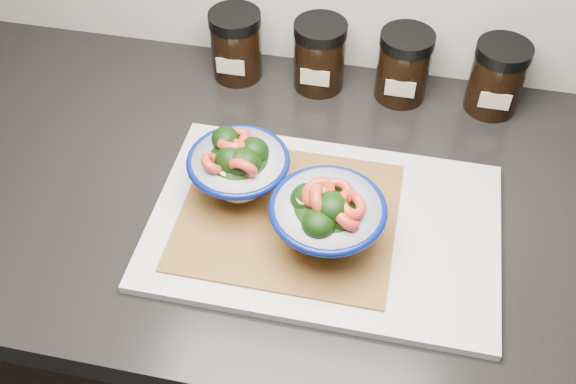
% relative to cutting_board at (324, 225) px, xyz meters
% --- Properties ---
extents(cabinet, '(3.43, 0.58, 0.86)m').
position_rel_cutting_board_xyz_m(cabinet, '(0.10, 0.05, -0.48)').
color(cabinet, black).
rests_on(cabinet, ground).
extents(countertop, '(3.50, 0.60, 0.04)m').
position_rel_cutting_board_xyz_m(countertop, '(0.10, 0.05, -0.03)').
color(countertop, black).
rests_on(countertop, cabinet).
extents(cutting_board, '(0.45, 0.30, 0.01)m').
position_rel_cutting_board_xyz_m(cutting_board, '(0.00, 0.00, 0.00)').
color(cutting_board, silver).
rests_on(cutting_board, countertop).
extents(bamboo_mat, '(0.28, 0.24, 0.00)m').
position_rel_cutting_board_xyz_m(bamboo_mat, '(-0.05, 0.00, 0.01)').
color(bamboo_mat, '#AA7233').
rests_on(bamboo_mat, cutting_board).
extents(bowl_left, '(0.13, 0.13, 0.10)m').
position_rel_cutting_board_xyz_m(bowl_left, '(-0.12, 0.03, 0.05)').
color(bowl_left, white).
rests_on(bowl_left, bamboo_mat).
extents(bowl_right, '(0.14, 0.14, 0.11)m').
position_rel_cutting_board_xyz_m(bowl_right, '(0.01, -0.03, 0.06)').
color(bowl_right, white).
rests_on(bowl_right, bamboo_mat).
extents(spice_jar_a, '(0.08, 0.08, 0.11)m').
position_rel_cutting_board_xyz_m(spice_jar_a, '(-0.19, 0.29, 0.05)').
color(spice_jar_a, black).
rests_on(spice_jar_a, countertop).
extents(spice_jar_b, '(0.08, 0.08, 0.11)m').
position_rel_cutting_board_xyz_m(spice_jar_b, '(-0.06, 0.29, 0.05)').
color(spice_jar_b, black).
rests_on(spice_jar_b, countertop).
extents(spice_jar_c, '(0.08, 0.08, 0.11)m').
position_rel_cutting_board_xyz_m(spice_jar_c, '(0.07, 0.29, 0.05)').
color(spice_jar_c, black).
rests_on(spice_jar_c, countertop).
extents(spice_jar_d, '(0.08, 0.08, 0.11)m').
position_rel_cutting_board_xyz_m(spice_jar_d, '(0.21, 0.29, 0.05)').
color(spice_jar_d, black).
rests_on(spice_jar_d, countertop).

